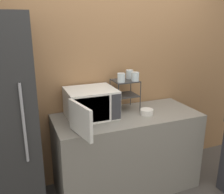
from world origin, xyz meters
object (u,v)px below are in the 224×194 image
at_px(dish_rack, 125,89).
at_px(refrigerator, 1,124).
at_px(glass_front_right, 135,77).
at_px(microwave, 90,104).
at_px(glass_front_left, 121,78).
at_px(bowl, 147,112).
at_px(glass_back_right, 130,74).

xyz_separation_m(dish_rack, refrigerator, (-1.30, -0.13, -0.17)).
bearing_deg(glass_front_right, refrigerator, -177.73).
height_order(microwave, refrigerator, refrigerator).
bearing_deg(dish_rack, glass_front_left, -138.95).
distance_m(dish_rack, glass_front_right, 0.18).
xyz_separation_m(glass_front_right, refrigerator, (-1.38, -0.05, -0.31)).
relative_size(glass_front_left, bowl, 0.68).
height_order(bowl, refrigerator, refrigerator).
bearing_deg(refrigerator, dish_rack, 5.61).
distance_m(microwave, dish_rack, 0.45).
bearing_deg(glass_back_right, refrigerator, -172.01).
xyz_separation_m(dish_rack, glass_back_right, (0.09, 0.07, 0.14)).
height_order(glass_front_left, glass_back_right, same).
bearing_deg(refrigerator, glass_front_right, 2.27).
bearing_deg(dish_rack, refrigerator, -174.39).
distance_m(microwave, bowl, 0.62).
bearing_deg(glass_back_right, dish_rack, -142.09).
bearing_deg(microwave, dish_rack, 11.07).
distance_m(glass_front_right, refrigerator, 1.42).
xyz_separation_m(glass_front_left, glass_front_right, (0.16, -0.00, 0.00)).
distance_m(glass_front_left, bowl, 0.46).
xyz_separation_m(bowl, refrigerator, (-1.45, 0.11, 0.05)).
xyz_separation_m(microwave, glass_back_right, (0.52, 0.15, 0.24)).
relative_size(microwave, bowl, 5.79).
height_order(glass_front_right, refrigerator, refrigerator).
relative_size(glass_back_right, glass_front_right, 1.00).
bearing_deg(bowl, glass_front_left, 144.54).
distance_m(glass_front_left, glass_back_right, 0.21).
distance_m(dish_rack, refrigerator, 1.31).
height_order(dish_rack, glass_front_left, glass_front_left).
height_order(glass_back_right, refrigerator, refrigerator).
xyz_separation_m(microwave, glass_front_right, (0.52, 0.01, 0.24)).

